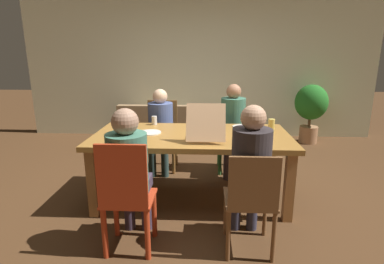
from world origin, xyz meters
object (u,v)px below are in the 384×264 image
at_px(chair_1, 126,197).
at_px(person_1, 129,167).
at_px(potted_plant, 311,107).
at_px(person_3, 233,122).
at_px(person_2, 250,166).
at_px(drinking_glass_2, 121,127).
at_px(chair_3, 232,136).
at_px(pizza_box_0, 206,132).
at_px(chair_2, 251,198).
at_px(plate_0, 150,132).
at_px(drinking_glass_0, 271,126).
at_px(couch, 172,129).
at_px(person_0, 160,124).
at_px(dining_table, 192,142).
at_px(drinking_glass_1, 154,120).
at_px(chair_0, 162,132).
at_px(plate_1, 242,126).

height_order(chair_1, person_1, person_1).
bearing_deg(potted_plant, person_3, -135.41).
distance_m(person_2, drinking_glass_2, 1.56).
distance_m(chair_3, pizza_box_0, 1.18).
bearing_deg(person_3, potted_plant, 44.59).
xyz_separation_m(chair_3, person_3, (0.00, -0.14, 0.23)).
relative_size(chair_2, plate_0, 3.60).
height_order(person_1, pizza_box_0, person_1).
relative_size(drinking_glass_0, couch, 0.08).
relative_size(person_0, potted_plant, 1.07).
xyz_separation_m(dining_table, chair_3, (0.52, 0.98, -0.19)).
relative_size(dining_table, person_1, 1.76).
bearing_deg(chair_1, drinking_glass_2, 106.86).
relative_size(chair_3, drinking_glass_0, 6.20).
height_order(chair_1, potted_plant, potted_plant).
bearing_deg(chair_1, chair_3, 63.34).
height_order(plate_0, couch, plate_0).
bearing_deg(pizza_box_0, drinking_glass_2, 173.47).
distance_m(chair_2, potted_plant, 3.66).
xyz_separation_m(chair_1, person_2, (1.00, 0.17, 0.21)).
relative_size(dining_table, person_0, 1.86).
distance_m(dining_table, person_3, 0.99).
relative_size(chair_1, person_1, 0.81).
bearing_deg(dining_table, drinking_glass_0, 8.95).
xyz_separation_m(chair_1, chair_2, (1.00, 0.03, -0.00)).
bearing_deg(drinking_glass_1, chair_0, 89.40).
bearing_deg(chair_3, couch, 129.57).
relative_size(person_1, couch, 0.67).
xyz_separation_m(chair_0, chair_2, (1.00, -1.96, -0.01)).
bearing_deg(chair_3, drinking_glass_0, -66.65).
bearing_deg(plate_1, chair_3, 96.16).
xyz_separation_m(person_0, chair_2, (1.00, -1.82, -0.17)).
distance_m(person_0, person_2, 1.96).
xyz_separation_m(chair_0, drinking_glass_1, (-0.01, -0.56, 0.30)).
bearing_deg(plate_0, couch, 89.81).
height_order(chair_2, potted_plant, potted_plant).
height_order(chair_0, plate_1, chair_0).
relative_size(drinking_glass_2, couch, 0.07).
xyz_separation_m(pizza_box_0, drinking_glass_2, (-0.94, 0.11, 0.01)).
bearing_deg(person_1, chair_2, -5.88).
xyz_separation_m(person_2, plate_1, (0.07, 1.18, 0.05)).
distance_m(chair_0, chair_3, 1.00).
relative_size(drinking_glass_0, drinking_glass_1, 1.37).
distance_m(person_1, couch, 3.07).
bearing_deg(couch, person_0, -90.76).
relative_size(chair_0, drinking_glass_1, 8.96).
bearing_deg(plate_1, pizza_box_0, -134.90).
distance_m(person_2, pizza_box_0, 0.83).
bearing_deg(couch, pizza_box_0, -74.85).
xyz_separation_m(chair_2, person_2, (0.00, 0.14, 0.22)).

